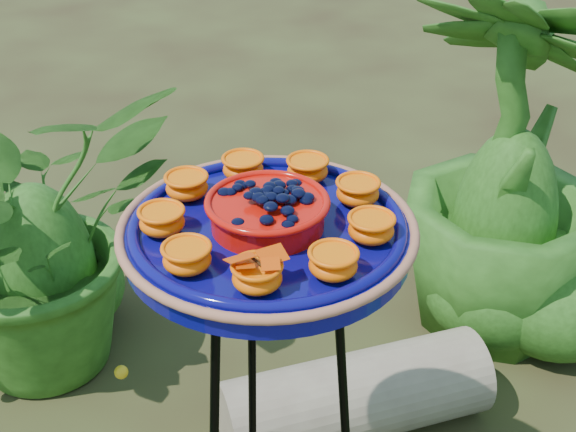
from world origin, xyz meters
name	(u,v)px	position (x,y,z in m)	size (l,w,h in m)	color
tripod_stand	(270,409)	(-0.08, -0.10, 0.51)	(0.34, 0.35, 0.85)	black
feeder_dish	(268,227)	(-0.08, -0.10, 0.89)	(0.48, 0.48, 0.10)	#090861
driftwood_log	(355,397)	(0.18, 0.31, 0.11)	(0.22, 0.22, 0.66)	gray
shrub_back_left	(35,230)	(-0.58, 0.73, 0.41)	(0.73, 0.64, 0.81)	#204813
shrub_back_right	(513,168)	(0.68, 0.68, 0.51)	(0.58, 0.58, 1.03)	#204813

